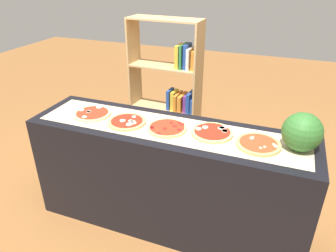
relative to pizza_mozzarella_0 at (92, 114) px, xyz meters
The scene contains 10 objects.
ground_plane 1.13m from the pizza_mozzarella_0, ahead, with size 12.00×12.00×0.00m, color brown.
counter 0.81m from the pizza_mozzarella_0, ahead, with size 2.17×0.58×0.91m, color black.
parchment_paper 0.66m from the pizza_mozzarella_0, ahead, with size 2.02×0.42×0.00m, color beige.
pizza_mozzarella_0 is the anchor object (origin of this frame).
pizza_mozzarella_1 0.33m from the pizza_mozzarella_0, ahead, with size 0.30×0.30×0.02m.
pizza_pepperoni_2 0.66m from the pizza_mozzarella_0, ahead, with size 0.29×0.29×0.03m.
pizza_mozzarella_3 0.99m from the pizza_mozzarella_0, ahead, with size 0.30×0.30×0.03m.
pizza_mushroom_4 1.32m from the pizza_mozzarella_0, ahead, with size 0.30×0.30×0.03m.
watermelon 1.58m from the pizza_mozzarella_0, ahead, with size 0.26×0.26×0.26m, color #2D6628.
bookshelf 1.23m from the pizza_mozzarella_0, 77.06° to the left, with size 0.81×0.32×1.51m.
Camera 1 is at (0.74, -1.94, 2.01)m, focal length 33.68 mm.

